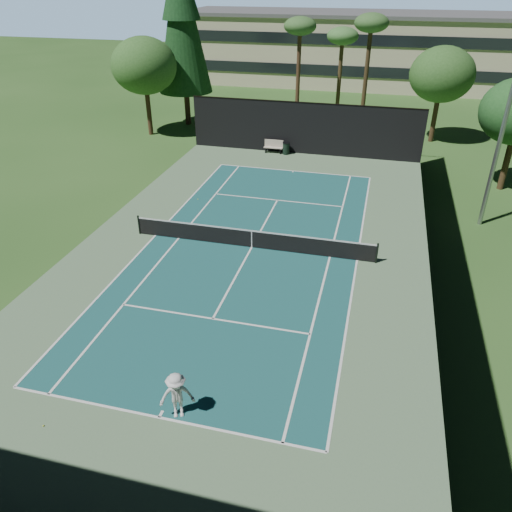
{
  "coord_description": "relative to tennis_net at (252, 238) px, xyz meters",
  "views": [
    {
      "loc": [
        5.91,
        -22.22,
        12.69
      ],
      "look_at": [
        1.0,
        -3.0,
        1.3
      ],
      "focal_mm": 35.0,
      "sensor_mm": 36.0,
      "label": 1
    }
  ],
  "objects": [
    {
      "name": "palm_c",
      "position": [
        4.0,
        23.0,
        8.05
      ],
      "size": [
        2.8,
        2.8,
        9.77
      ],
      "color": "#43311C",
      "rests_on": "ground"
    },
    {
      "name": "apron_slab",
      "position": [
        0.0,
        0.0,
        -0.55
      ],
      "size": [
        18.0,
        32.0,
        0.01
      ],
      "primitive_type": "cube",
      "color": "#5B7C57",
      "rests_on": "ground"
    },
    {
      "name": "campus_building",
      "position": [
        0.0,
        45.98,
        3.65
      ],
      "size": [
        40.5,
        12.5,
        8.3
      ],
      "color": "beige",
      "rests_on": "ground"
    },
    {
      "name": "tennis_ball_c",
      "position": [
        0.52,
        1.31,
        -0.52
      ],
      "size": [
        0.07,
        0.07,
        0.07
      ],
      "primitive_type": "sphere",
      "color": "#E3F637",
      "rests_on": "ground"
    },
    {
      "name": "decid_tree_a",
      "position": [
        10.0,
        22.0,
        4.86
      ],
      "size": [
        5.12,
        5.12,
        7.62
      ],
      "color": "#48321E",
      "rests_on": "ground"
    },
    {
      "name": "tennis_ball_b",
      "position": [
        0.48,
        1.66,
        -0.53
      ],
      "size": [
        0.06,
        0.06,
        0.06
      ],
      "primitive_type": "sphere",
      "color": "#B1CC2E",
      "rests_on": "ground"
    },
    {
      "name": "light_pole",
      "position": [
        12.0,
        6.0,
        5.9
      ],
      "size": [
        0.9,
        0.25,
        12.22
      ],
      "color": "#96999F",
      "rests_on": "ground"
    },
    {
      "name": "tennis_ball_d",
      "position": [
        -4.94,
        5.27,
        -0.52
      ],
      "size": [
        0.07,
        0.07,
        0.07
      ],
      "primitive_type": "sphere",
      "color": "#BBDC32",
      "rests_on": "ground"
    },
    {
      "name": "tennis_net",
      "position": [
        0.0,
        0.0,
        0.0
      ],
      "size": [
        12.9,
        0.1,
        1.1
      ],
      "color": "black",
      "rests_on": "ground"
    },
    {
      "name": "pine_tree",
      "position": [
        -12.0,
        22.0,
        9.0
      ],
      "size": [
        4.8,
        4.8,
        15.0
      ],
      "color": "#442A1D",
      "rests_on": "ground"
    },
    {
      "name": "trash_bin",
      "position": [
        -1.28,
        15.53,
        -0.08
      ],
      "size": [
        0.56,
        0.56,
        0.95
      ],
      "color": "black",
      "rests_on": "ground"
    },
    {
      "name": "fence",
      "position": [
        0.0,
        0.06,
        1.45
      ],
      "size": [
        18.04,
        32.05,
        4.03
      ],
      "color": "black",
      "rests_on": "ground"
    },
    {
      "name": "palm_a",
      "position": [
        -2.0,
        24.0,
        7.63
      ],
      "size": [
        2.8,
        2.8,
        9.32
      ],
      "color": "#4F3421",
      "rests_on": "ground"
    },
    {
      "name": "ground",
      "position": [
        0.0,
        0.0,
        -0.56
      ],
      "size": [
        160.0,
        160.0,
        0.0
      ],
      "primitive_type": "plane",
      "color": "#2C5620",
      "rests_on": "ground"
    },
    {
      "name": "palm_b",
      "position": [
        1.5,
        26.0,
        6.8
      ],
      "size": [
        2.8,
        2.8,
        8.42
      ],
      "color": "#4E3A21",
      "rests_on": "ground"
    },
    {
      "name": "court_surface",
      "position": [
        0.0,
        0.0,
        -0.55
      ],
      "size": [
        10.97,
        23.77,
        0.01
      ],
      "primitive_type": "cube",
      "color": "#1A5454",
      "rests_on": "ground"
    },
    {
      "name": "court_lines",
      "position": [
        0.0,
        0.0,
        -0.54
      ],
      "size": [
        11.07,
        23.87,
        0.01
      ],
      "color": "white",
      "rests_on": "ground"
    },
    {
      "name": "player",
      "position": [
        0.59,
        -11.62,
        0.32
      ],
      "size": [
        1.3,
        1.04,
        1.75
      ],
      "primitive_type": "imported",
      "rotation": [
        0.0,
        0.0,
        0.4
      ],
      "color": "silver",
      "rests_on": "ground"
    },
    {
      "name": "park_bench",
      "position": [
        -2.32,
        15.65,
        -0.01
      ],
      "size": [
        1.5,
        0.45,
        1.02
      ],
      "color": "beige",
      "rests_on": "ground"
    },
    {
      "name": "tennis_ball_a",
      "position": [
        -3.44,
        -13.13,
        -0.53
      ],
      "size": [
        0.06,
        0.06,
        0.06
      ],
      "primitive_type": "sphere",
      "color": "#C7D530",
      "rests_on": "ground"
    },
    {
      "name": "decid_tree_c",
      "position": [
        -14.0,
        18.0,
        5.21
      ],
      "size": [
        5.44,
        5.44,
        8.09
      ],
      "color": "#4F3422",
      "rests_on": "ground"
    }
  ]
}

